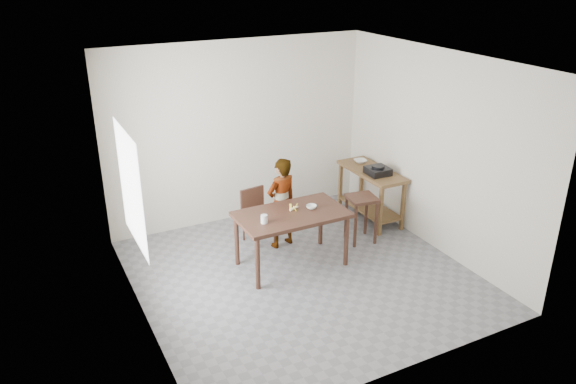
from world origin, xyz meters
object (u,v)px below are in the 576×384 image
dining_chair (259,217)px  stool (361,219)px  child (281,203)px  dining_table (292,239)px  prep_counter (370,194)px

dining_chair → stool: (1.30, -0.62, -0.05)m
child → dining_chair: (-0.24, 0.23, -0.26)m
child → stool: size_ratio=1.91×
stool → dining_table: bearing=-172.4°
child → dining_chair: size_ratio=1.68×
child → stool: 1.17m
dining_chair → child: bearing=-52.5°
dining_table → child: child is taller
dining_table → prep_counter: size_ratio=1.17×
dining_chair → stool: 1.44m
child → dining_chair: bearing=-56.6°
prep_counter → stool: bearing=-134.6°
dining_chair → stool: dining_chair is taller
prep_counter → child: size_ratio=0.93×
dining_table → stool: (1.19, 0.16, -0.04)m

